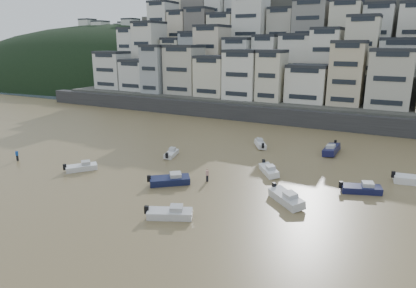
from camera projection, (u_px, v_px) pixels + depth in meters
The scene contains 15 objects.
sea_strip at pixel (114, 75), 202.06m from camera, with size 340.00×340.00×0.00m, color #414B5D.
harbor_wall at pixel (290, 117), 79.64m from camera, with size 140.00×3.00×3.50m, color #38383A.
hillside at pixel (345, 57), 108.57m from camera, with size 141.04×66.00×50.00m.
headland at pixel (123, 78), 186.81m from camera, with size 216.00×135.00×53.33m.
boat_a at pixel (170, 212), 37.34m from camera, with size 4.98×1.63×1.36m, color silver, non-canonical shape.
boat_b at pixel (286, 197), 40.92m from camera, with size 5.61×1.84×1.53m, color silver, non-canonical shape.
boat_c at pixel (170, 179), 46.22m from camera, with size 5.44×1.78×1.48m, color #151C42, non-canonical shape.
boat_d at pixel (361, 188), 43.70m from camera, with size 4.97×1.63×1.36m, color #151943, non-canonical shape.
boat_e at pixel (269, 169), 50.01m from camera, with size 4.95×1.62×1.35m, color white, non-canonical shape.
boat_f at pixel (171, 153), 57.78m from camera, with size 4.30×1.41×1.17m, color white, non-canonical shape.
boat_h at pixel (260, 143), 62.99m from camera, with size 4.69×1.53×1.28m, color silver, non-canonical shape.
boat_i at pixel (332, 148), 59.34m from camera, with size 6.15×2.01×1.68m, color #141640, non-canonical shape.
boat_j at pixel (81, 166), 51.33m from camera, with size 4.56×1.49×1.24m, color white, non-canonical shape.
person_blue at pixel (17, 155), 55.56m from camera, with size 0.44×0.44×1.74m, color #164AAB, non-canonical shape.
person_pink at pixel (207, 175), 47.31m from camera, with size 0.44×0.44×1.74m, color tan, non-canonical shape.
Camera 1 is at (30.61, -12.62, 17.24)m, focal length 32.00 mm.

